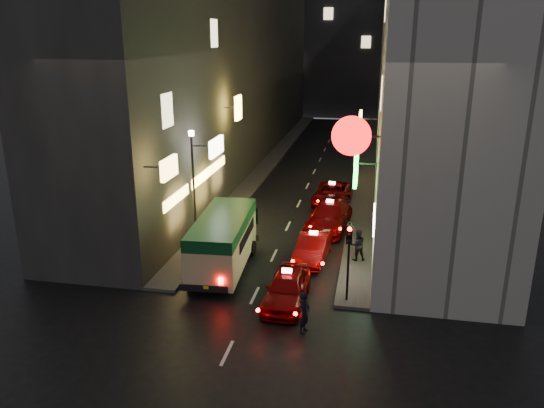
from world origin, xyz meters
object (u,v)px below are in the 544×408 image
Objects in this scene: taxi_near at (287,285)px; pedestrian_crossing at (304,310)px; lamp_post at (194,182)px; minibus at (223,237)px; traffic_light at (349,246)px.

pedestrian_crossing is (1.04, -2.18, 0.14)m from taxi_near.
taxi_near is 0.84× the size of lamp_post.
taxi_near is at bearing -37.35° from minibus.
taxi_near is 3.15m from traffic_light.
traffic_light is at bearing -28.91° from lamp_post.
minibus is at bearing 57.23° from pedestrian_crossing.
lamp_post reaches higher than minibus.
taxi_near is 2.42m from pedestrian_crossing.
minibus reaches higher than pedestrian_crossing.
pedestrian_crossing is at bearing -46.80° from minibus.
minibus is at bearing 142.65° from taxi_near.
lamp_post is at bearing 139.34° from taxi_near.
traffic_light is (6.06, -2.35, 0.97)m from minibus.
lamp_post is at bearing 151.09° from traffic_light.
taxi_near is at bearing -40.66° from lamp_post.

